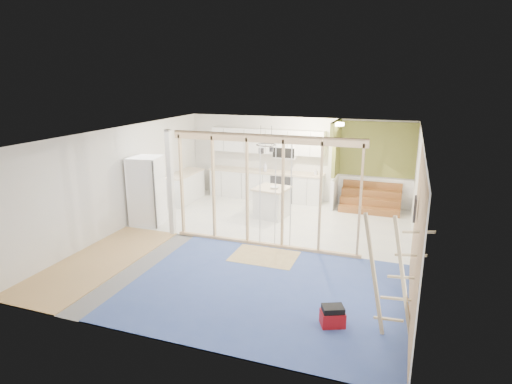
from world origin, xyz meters
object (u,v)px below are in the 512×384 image
(island, at_px, (272,203))
(ladder, at_px, (392,277))
(fridge, at_px, (147,191))
(toolbox, at_px, (333,317))

(island, bearing_deg, ladder, -45.89)
(fridge, height_order, toolbox, fridge)
(fridge, xyz_separation_m, ladder, (6.27, -3.14, 0.05))
(island, bearing_deg, toolbox, -53.45)
(island, distance_m, toolbox, 5.42)
(fridge, height_order, island, fridge)
(island, relative_size, toolbox, 2.25)
(toolbox, bearing_deg, fridge, 125.90)
(fridge, xyz_separation_m, island, (2.92, 1.59, -0.48))
(fridge, bearing_deg, island, 17.82)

